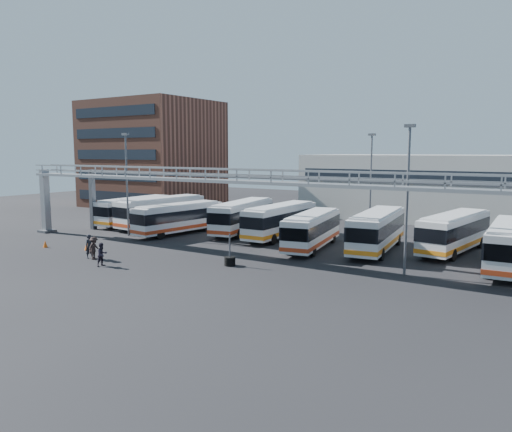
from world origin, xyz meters
The scene contains 22 objects.
ground centered at (0.00, 0.00, 0.00)m, with size 140.00×140.00×0.00m, color black.
gantry centered at (0.00, 5.87, 5.51)m, with size 51.40×5.15×7.10m.
apartment_building centered at (-34.00, 30.00, 8.00)m, with size 18.00×15.00×16.00m, color brown.
warehouse centered at (12.00, 38.00, 4.00)m, with size 42.00×14.00×8.00m, color #9E9E99.
light_pole_left centered at (-16.00, 8.00, 5.73)m, with size 0.70×0.35×10.21m.
light_pole_mid centered at (12.00, 7.00, 5.73)m, with size 0.70×0.35×10.21m.
light_pole_back centered at (4.00, 22.00, 5.73)m, with size 0.70×0.35×10.21m.
bus_0 centered at (-21.26, 14.00, 1.74)m, with size 2.77×10.43×3.14m.
bus_1 centered at (-17.25, 14.05, 1.87)m, with size 3.63×11.30×3.37m.
bus_2 centered at (-12.51, 11.63, 1.74)m, with size 3.71×10.58×3.14m.
bus_3 centered at (-7.42, 15.74, 1.84)m, with size 4.40×11.22×3.32m.
bus_4 centered at (-2.53, 15.20, 1.82)m, with size 2.71×10.87×3.29m.
bus_5 centered at (2.47, 12.03, 1.74)m, with size 4.18×10.60×3.14m.
bus_6 centered at (7.60, 13.96, 1.88)m, with size 3.93×11.41×3.40m.
bus_7 centered at (13.23, 16.90, 1.82)m, with size 3.90×11.09×3.30m.
bus_8 centered at (17.80, 12.62, 1.86)m, with size 3.07×11.15×3.36m.
pedestrian_a centered at (-10.62, -1.06, 0.96)m, with size 0.70×0.46×1.91m, color black.
pedestrian_b centered at (-7.57, -2.41, 0.88)m, with size 0.85×0.66×1.75m, color black.
pedestrian_c centered at (-9.89, -1.23, 0.90)m, with size 1.17×0.67×1.81m, color black.
cone_left centered at (-17.61, -0.25, 0.31)m, with size 0.39×0.39×0.62m, color #DD520C.
cone_right centered at (-13.50, 0.96, 0.40)m, with size 0.50×0.50×0.80m, color #DD520C.
tire_stack centered at (0.26, 2.83, 0.40)m, with size 0.83×0.83×2.38m.
Camera 1 is at (21.54, -26.58, 8.40)m, focal length 35.00 mm.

